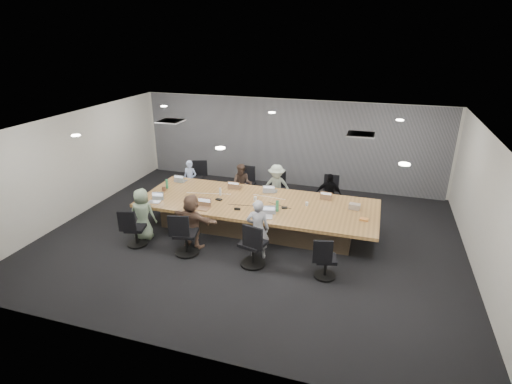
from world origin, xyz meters
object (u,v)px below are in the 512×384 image
(person_0, at_px, (190,180))
(bottle_clear, at_px, (220,192))
(laptop_1, at_px, (236,187))
(chair_7, at_px, (326,262))
(laptop_0, at_px, (181,181))
(bottle_green_left, at_px, (167,184))
(person_4, at_px, (143,214))
(stapler, at_px, (237,209))
(chair_5, at_px, (186,237))
(bottle_green_right, at_px, (277,206))
(laptop_4, at_px, (154,202))
(person_2, at_px, (276,187))
(laptop_2, at_px, (271,191))
(person_1, at_px, (242,185))
(conference_table, at_px, (257,214))
(chair_6, at_px, (253,247))
(canvas_bag, at_px, (354,206))
(person_5, at_px, (192,221))
(snack_packet, at_px, (364,219))
(chair_0, at_px, (195,181))
(person_3, at_px, (329,195))
(laptop_6, at_px, (265,217))
(person_6, at_px, (258,229))
(laptop_3, at_px, (326,197))
(chair_2, at_px, (279,192))
(laptop_5, at_px, (202,208))
(chair_4, at_px, (136,231))
(chair_1, at_px, (246,187))

(person_0, relative_size, bottle_clear, 5.83)
(laptop_1, bearing_deg, chair_7, 139.36)
(laptop_0, height_order, bottle_green_left, bottle_green_left)
(person_4, bearing_deg, laptop_1, -133.18)
(stapler, bearing_deg, bottle_green_left, 151.82)
(chair_5, height_order, bottle_green_right, bottle_green_right)
(laptop_4, bearing_deg, person_2, 29.38)
(bottle_clear, xyz_separation_m, stapler, (0.75, -0.75, -0.07))
(laptop_2, relative_size, laptop_4, 1.05)
(person_1, height_order, person_4, person_4)
(conference_table, height_order, chair_7, conference_table)
(chair_6, xyz_separation_m, laptop_4, (-2.91, 0.90, 0.31))
(person_1, bearing_deg, bottle_green_left, -154.46)
(canvas_bag, bearing_deg, person_2, 154.56)
(conference_table, distance_m, chair_7, 2.63)
(person_5, xyz_separation_m, snack_packet, (3.81, 1.07, 0.10))
(laptop_1, relative_size, bottle_clear, 1.66)
(person_2, xyz_separation_m, stapler, (-0.47, -1.96, 0.11))
(chair_0, relative_size, person_3, 0.70)
(chair_7, relative_size, laptop_6, 2.03)
(laptop_2, xyz_separation_m, person_6, (0.28, -2.15, -0.05))
(chair_5, height_order, laptop_2, chair_5)
(person_1, distance_m, person_5, 2.72)
(laptop_3, xyz_separation_m, canvas_bag, (0.76, -0.51, 0.06))
(conference_table, xyz_separation_m, person_3, (1.63, 1.35, 0.21))
(person_2, height_order, person_3, person_2)
(chair_7, bearing_deg, person_2, 108.08)
(conference_table, height_order, chair_2, chair_2)
(person_4, bearing_deg, person_6, 173.60)
(person_4, relative_size, laptop_5, 3.68)
(conference_table, xyz_separation_m, chair_4, (-2.48, -1.70, -0.03))
(laptop_4, distance_m, laptop_6, 2.91)
(laptop_2, xyz_separation_m, person_5, (-1.32, -2.15, -0.09))
(person_1, bearing_deg, laptop_2, -36.28)
(person_2, relative_size, laptop_3, 4.39)
(chair_1, height_order, laptop_1, chair_1)
(person_5, xyz_separation_m, laptop_5, (0.00, 0.55, 0.09))
(laptop_1, distance_m, laptop_4, 2.27)
(chair_4, relative_size, person_5, 0.56)
(laptop_2, bearing_deg, stapler, 61.18)
(chair_5, distance_m, chair_7, 3.17)
(laptop_1, bearing_deg, chair_1, -89.68)
(chair_2, bearing_deg, bottle_clear, 67.35)
(chair_5, height_order, laptop_6, chair_5)
(chair_2, bearing_deg, chair_6, 109.93)
(person_0, xyz_separation_m, canvas_bag, (4.93, -1.06, 0.22))
(chair_4, height_order, person_3, person_3)
(laptop_4, height_order, bottle_clear, bottle_clear)
(laptop_0, bearing_deg, laptop_4, 93.74)
(laptop_2, bearing_deg, person_5, 47.94)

